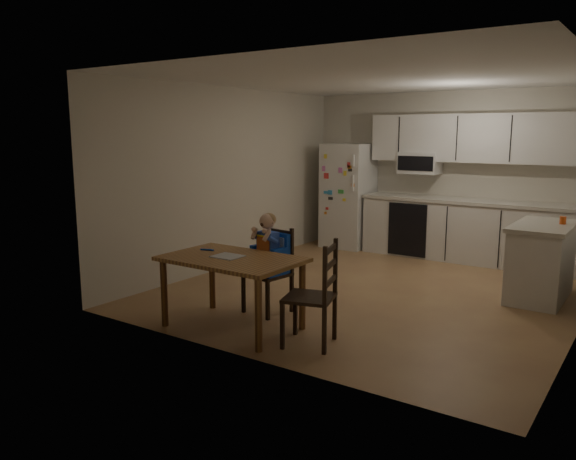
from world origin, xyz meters
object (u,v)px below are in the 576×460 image
(red_cup, at_px, (563,220))
(kitchen_island, at_px, (541,261))
(chair_booster, at_px, (270,253))
(refrigerator, at_px, (348,196))
(dining_table, at_px, (232,267))
(chair_side, at_px, (320,288))

(red_cup, bearing_deg, kitchen_island, -144.41)
(chair_booster, bearing_deg, refrigerator, 114.13)
(refrigerator, bearing_deg, chair_booster, -74.35)
(red_cup, distance_m, dining_table, 3.79)
(refrigerator, relative_size, red_cup, 19.76)
(kitchen_island, bearing_deg, chair_booster, -136.53)
(refrigerator, bearing_deg, chair_side, -64.68)
(refrigerator, height_order, chair_side, refrigerator)
(refrigerator, xyz_separation_m, kitchen_island, (3.25, -1.38, -0.41))
(refrigerator, distance_m, chair_booster, 3.67)
(refrigerator, xyz_separation_m, chair_booster, (0.99, -3.53, -0.21))
(dining_table, relative_size, chair_side, 1.38)
(chair_side, bearing_deg, kitchen_island, 137.32)
(kitchen_island, height_order, red_cup, red_cup)
(kitchen_island, xyz_separation_m, chair_booster, (-2.27, -2.15, 0.21))
(chair_side, bearing_deg, red_cup, 135.54)
(refrigerator, relative_size, chair_booster, 1.60)
(dining_table, relative_size, chair_booster, 1.24)
(refrigerator, relative_size, chair_side, 1.79)
(dining_table, distance_m, chair_side, 0.95)
(red_cup, relative_size, chair_side, 0.09)
(refrigerator, relative_size, kitchen_island, 1.45)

